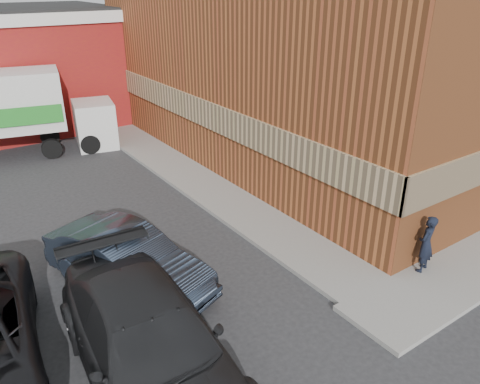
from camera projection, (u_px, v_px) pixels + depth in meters
ground at (348, 302)px, 10.83m from camera, size 90.00×90.00×0.00m
brick_building at (341, 33)px, 19.99m from camera, size 14.25×18.25×9.36m
sidewalk_west at (184, 173)px, 17.82m from camera, size 1.80×18.00×0.12m
man at (426, 244)px, 11.50m from camera, size 0.63×0.49×1.51m
sedan at (128, 261)px, 11.06m from camera, size 2.99×4.74×1.47m
suv_b at (149, 344)px, 8.41m from camera, size 2.80×5.99×1.69m
box_truck at (10, 109)px, 18.91m from camera, size 7.32×3.51×3.47m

